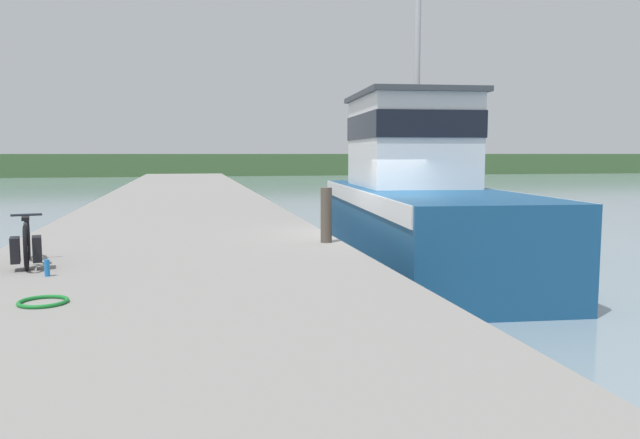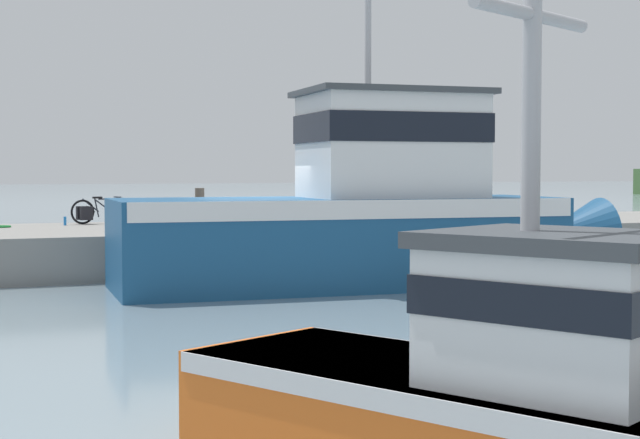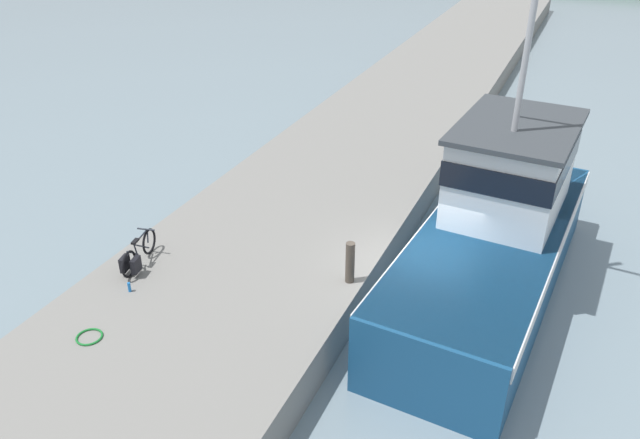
% 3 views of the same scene
% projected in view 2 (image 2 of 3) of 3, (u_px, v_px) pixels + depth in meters
% --- Properties ---
extents(ground_plane, '(320.00, 320.00, 0.00)m').
position_uv_depth(ground_plane, '(259.00, 282.00, 21.06)').
color(ground_plane, gray).
extents(dock_pier, '(5.97, 80.00, 1.00)m').
position_uv_depth(dock_pier, '(207.00, 246.00, 24.72)').
color(dock_pier, gray).
rests_on(dock_pier, ground_plane).
extents(fishing_boat_main, '(3.79, 11.01, 9.08)m').
position_uv_depth(fishing_boat_main, '(367.00, 210.00, 20.36)').
color(fishing_boat_main, navy).
rests_on(fishing_boat_main, ground_plane).
extents(boat_orange_near, '(5.90, 3.74, 4.03)m').
position_uv_depth(boat_orange_near, '(518.00, 397.00, 7.21)').
color(boat_orange_near, orange).
rests_on(boat_orange_near, ground_plane).
extents(bicycle_touring, '(0.64, 1.65, 0.72)m').
position_uv_depth(bicycle_touring, '(96.00, 211.00, 25.69)').
color(bicycle_touring, black).
rests_on(bicycle_touring, dock_pier).
extents(mooring_post, '(0.21, 0.21, 1.01)m').
position_uv_depth(mooring_post, '(200.00, 211.00, 21.85)').
color(mooring_post, '#51473D').
rests_on(mooring_post, dock_pier).
extents(hose_coil, '(0.53, 0.53, 0.04)m').
position_uv_depth(hose_coil, '(0.00, 227.00, 24.09)').
color(hose_coil, '#197A2D').
rests_on(hose_coil, dock_pier).
extents(water_bottle_on_curb, '(0.07, 0.07, 0.23)m').
position_uv_depth(water_bottle_on_curb, '(65.00, 221.00, 24.96)').
color(water_bottle_on_curb, blue).
rests_on(water_bottle_on_curb, dock_pier).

